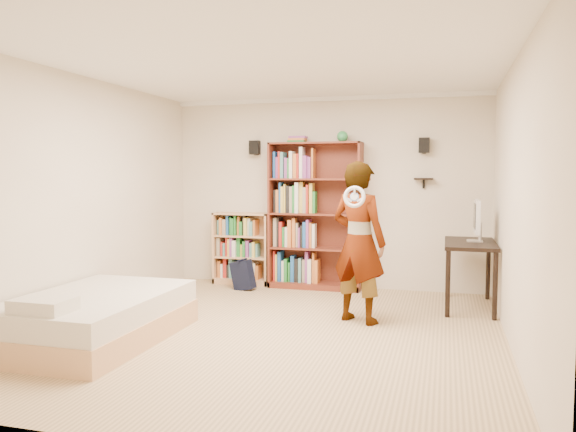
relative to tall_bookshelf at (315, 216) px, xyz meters
name	(u,v)px	position (x,y,z in m)	size (l,w,h in m)	color
ground	(276,333)	(0.12, -2.31, -1.03)	(4.50, 5.00, 0.01)	tan
room_shell	(275,159)	(0.12, -2.31, 0.73)	(4.52, 5.02, 2.71)	beige
crown_molding	(275,67)	(0.12, -2.31, 1.64)	(4.50, 5.00, 0.06)	white
speaker_left	(255,148)	(-0.93, 0.09, 0.97)	(0.14, 0.12, 0.20)	black
speaker_right	(424,145)	(1.47, 0.09, 0.97)	(0.14, 0.12, 0.20)	black
wall_shelf	(424,179)	(1.47, 0.10, 0.52)	(0.25, 0.16, 0.03)	black
tall_bookshelf	(315,216)	(0.00, 0.00, 0.00)	(1.30, 0.38, 2.06)	maroon
low_bookshelf	(242,248)	(-1.11, 0.03, -0.50)	(0.84, 0.31, 1.05)	tan
computer_desk	(469,275)	(2.06, -0.63, -0.63)	(0.59, 1.17, 0.80)	black
imac	(475,221)	(2.11, -0.59, 0.03)	(0.10, 0.51, 0.51)	silver
daybed	(96,311)	(-1.48, -3.03, -0.74)	(1.26, 1.93, 0.57)	silver
person	(359,242)	(0.86, -1.65, -0.15)	(0.64, 0.42, 1.75)	black
wii_wheel	(354,197)	(0.86, -1.98, 0.35)	(0.23, 0.23, 0.04)	silver
navy_bag	(243,275)	(-0.95, -0.38, -0.82)	(0.31, 0.20, 0.42)	black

